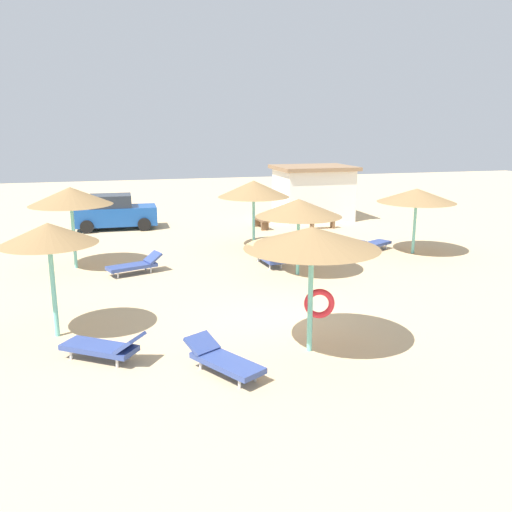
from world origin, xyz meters
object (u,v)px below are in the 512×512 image
object	(u,v)px
parasol_0	(48,234)
beach_cabana	(313,192)
parasol_4	(70,196)
parasol_3	(312,239)
bench_1	(261,222)
parasol_2	(299,208)
bench_0	(322,222)
lounger_2	(271,258)
parked_car	(114,213)
lounger_4	(136,265)
parasol_5	(254,189)
lounger_5	(278,247)
lounger_0	(104,347)
parasol_1	(417,196)
lounger_1	(372,244)
lounger_3	(223,359)

from	to	relation	value
parasol_0	beach_cabana	distance (m)	18.86
parasol_0	parasol_4	xyz separation A→B (m)	(0.14, 6.71, 0.06)
parasol_3	bench_1	bearing A→B (deg)	78.24
parasol_2	bench_0	xyz separation A→B (m)	(4.10, 7.73, -1.99)
lounger_2	parked_car	world-z (taller)	parked_car
parasol_0	lounger_4	size ratio (longest dim) A/B	1.42
parasol_5	lounger_5	distance (m)	2.70
parked_car	parasol_0	bearing A→B (deg)	-96.76
beach_cabana	lounger_4	bearing A→B (deg)	-138.45
lounger_0	bench_0	bearing A→B (deg)	51.39
parasol_0	lounger_2	bearing A→B (deg)	35.86
parasol_1	lounger_1	size ratio (longest dim) A/B	1.55
parasol_0	lounger_3	bearing A→B (deg)	-41.47
parasol_2	lounger_5	bearing A→B (deg)	85.92
parasol_3	parked_car	size ratio (longest dim) A/B	0.75
lounger_2	parasol_1	bearing A→B (deg)	3.78
parasol_1	lounger_0	xyz separation A→B (m)	(-12.10, -7.30, -2.03)
parasol_3	parasol_1	bearing A→B (deg)	46.68
lounger_2	bench_1	size ratio (longest dim) A/B	1.28
parasol_2	lounger_2	world-z (taller)	parasol_2
lounger_1	lounger_2	xyz separation A→B (m)	(-4.70, -1.16, 0.00)
lounger_2	lounger_3	world-z (taller)	lounger_2
parasol_0	parasol_5	world-z (taller)	parasol_5
bench_0	lounger_2	bearing A→B (deg)	-126.16
lounger_5	bench_1	xyz separation A→B (m)	(0.92, 5.63, 0.03)
parasol_5	bench_0	world-z (taller)	parasol_5
bench_0	parasol_1	bearing A→B (deg)	-75.94
bench_0	lounger_1	bearing A→B (deg)	-89.62
bench_0	parked_car	size ratio (longest dim) A/B	0.37
lounger_3	bench_1	world-z (taller)	lounger_3
parasol_0	parked_car	distance (m)	14.37
parasol_3	lounger_3	distance (m)	3.23
lounger_1	lounger_3	xyz separation A→B (m)	(-8.26, -9.36, 0.00)
parasol_3	lounger_1	distance (m)	10.93
parasol_4	parasol_1	bearing A→B (deg)	-5.22
lounger_0	bench_1	size ratio (longest dim) A/B	1.25
lounger_4	bench_0	xyz separation A→B (m)	(9.53, 6.15, 0.03)
lounger_1	beach_cabana	xyz separation A→B (m)	(0.52, 8.01, 1.17)
parasol_4	lounger_3	size ratio (longest dim) A/B	1.49
parasol_4	parasol_5	size ratio (longest dim) A/B	0.99
lounger_5	lounger_3	bearing A→B (deg)	-113.83
parasol_1	lounger_0	size ratio (longest dim) A/B	1.62
lounger_2	parasol_2	bearing A→B (deg)	-67.22
parasol_3	lounger_0	distance (m)	5.15
parasol_5	lounger_2	distance (m)	3.79
lounger_5	beach_cabana	world-z (taller)	beach_cabana
parasol_3	lounger_5	distance (m)	9.75
parasol_0	bench_0	size ratio (longest dim) A/B	1.88
bench_1	lounger_0	bearing A→B (deg)	-118.38
bench_0	beach_cabana	size ratio (longest dim) A/B	0.36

